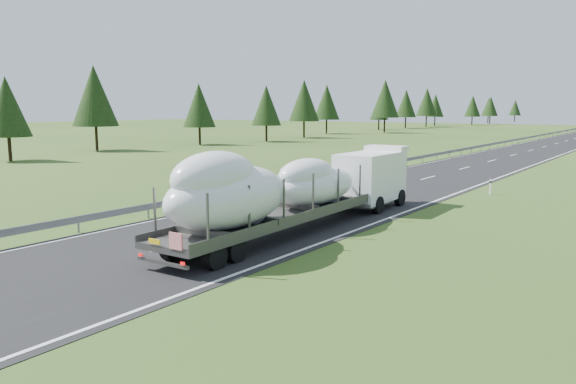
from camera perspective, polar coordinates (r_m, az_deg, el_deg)
The scene contains 4 objects.
road_surface at distance 107.99m, azimuth 26.54°, elevation 4.70°, with size 10.00×400.00×0.02m, color black.
guardrail at distance 108.83m, azimuth 23.79°, elevation 5.20°, with size 0.10×400.00×0.76m.
tree_line_left at distance 116.88m, azimuth 3.98°, elevation 9.12°, with size 14.35×273.35×12.66m.
boat_truck at distance 24.92m, azimuth 0.67°, elevation 0.52°, with size 2.98×18.09×3.97m.
Camera 1 is at (16.45, -6.58, 5.49)m, focal length 35.00 mm.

